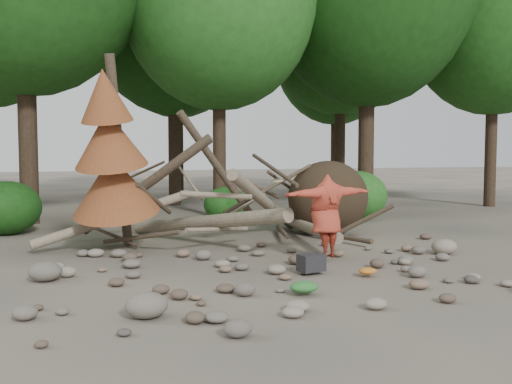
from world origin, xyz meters
name	(u,v)px	position (x,y,z in m)	size (l,w,h in m)	color
ground	(307,273)	(0.00, 0.00, 0.00)	(120.00, 120.00, 0.00)	#514C44
deadfall_pile	(309,200)	(2.02, 4.24, 0.95)	(8.55, 5.24, 3.30)	#332619
dead_conifer	(111,157)	(-3.12, 3.37, 2.11)	(2.06, 2.16, 4.35)	#4C3F30
bush_left	(7,208)	(-5.50, 7.20, 0.72)	(1.80, 1.80, 1.44)	#184713
bush_mid	(226,205)	(0.80, 7.80, 0.56)	(1.40, 1.40, 1.12)	#205A1A
bush_right	(356,195)	(5.00, 7.00, 0.80)	(2.00, 2.00, 1.60)	#296B21
frisbee_thrower	(326,216)	(0.83, 0.91, 0.92)	(2.14, 1.09, 1.69)	#AB3826
backpack	(311,266)	(0.03, -0.09, 0.15)	(0.46, 0.31, 0.31)	black
cloth_green	(304,290)	(-0.72, -1.44, 0.09)	(0.46, 0.38, 0.17)	#2B6C2D
cloth_orange	(368,274)	(0.88, -0.64, 0.06)	(0.33, 0.27, 0.12)	#C06B21
boulder_front_left	(147,305)	(-3.20, -1.82, 0.17)	(0.58, 0.52, 0.35)	#6E655B
boulder_mid_right	(444,247)	(3.61, 0.77, 0.17)	(0.56, 0.50, 0.33)	gray
boulder_mid_left	(45,272)	(-4.49, 0.94, 0.17)	(0.56, 0.50, 0.34)	#655F55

